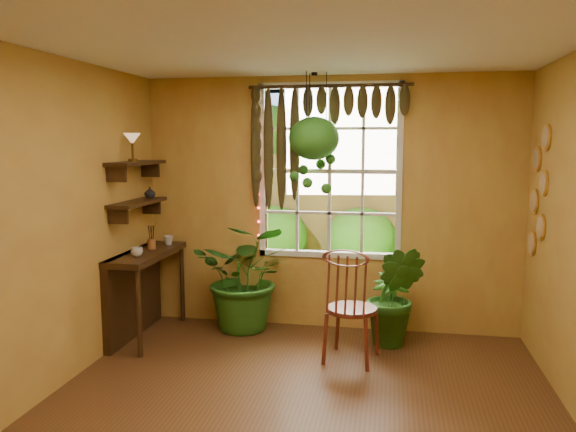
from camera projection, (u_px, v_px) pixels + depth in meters
name	position (u px, v px, depth m)	size (l,w,h in m)	color
floor	(292.00, 428.00, 3.97)	(4.50, 4.50, 0.00)	#553118
ceiling	(292.00, 34.00, 3.61)	(4.50, 4.50, 0.00)	white
wall_back	(329.00, 204.00, 5.98)	(4.00, 4.00, 0.00)	gold
wall_left	(27.00, 232.00, 4.15)	(4.50, 4.50, 0.00)	gold
window	(330.00, 171.00, 5.97)	(1.52, 0.10, 1.86)	silver
valance_vine	(321.00, 116.00, 5.79)	(1.70, 0.12, 1.10)	#321E0D
string_lights	(258.00, 166.00, 6.01)	(0.03, 0.03, 1.54)	#FF2633
wall_plates	(538.00, 192.00, 5.15)	(0.04, 0.32, 1.10)	beige
counter_ledge	(138.00, 284.00, 5.80)	(0.40, 1.20, 0.90)	#321E0D
shelf_lower	(138.00, 203.00, 5.68)	(0.25, 0.90, 0.04)	#321E0D
shelf_upper	(137.00, 163.00, 5.63)	(0.25, 0.90, 0.04)	#321E0D
backyard	(369.00, 181.00, 10.45)	(14.00, 10.00, 12.00)	#245A19
windsor_chair	(350.00, 324.00, 5.14)	(0.54, 0.57, 1.23)	maroon
potted_plant_left	(247.00, 276.00, 6.00)	(1.06, 0.92, 1.18)	#194E14
potted_plant_mid	(395.00, 296.00, 5.51)	(0.56, 0.45, 1.02)	#194E14
potted_plant_right	(390.00, 306.00, 5.71)	(0.39, 0.39, 0.70)	#194E14
hanging_basket	(314.00, 144.00, 5.66)	(0.51, 0.51, 1.23)	black
cup_a	(137.00, 252.00, 5.47)	(0.11, 0.11, 0.09)	silver
cup_b	(168.00, 240.00, 6.09)	(0.11, 0.11, 0.10)	beige
brush_jar	(151.00, 237.00, 5.85)	(0.09, 0.09, 0.31)	#95582B
shelf_vase	(150.00, 192.00, 5.95)	(0.12, 0.12, 0.12)	#B2AD99
tiffany_lamp	(132.00, 141.00, 5.49)	(0.17, 0.17, 0.28)	brown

